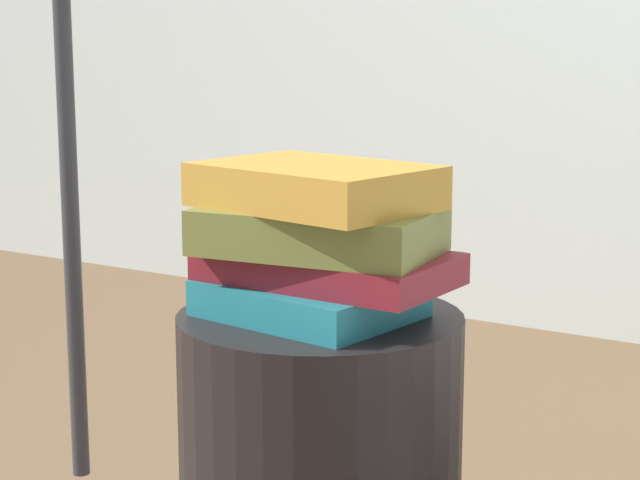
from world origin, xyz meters
The scene contains 4 objects.
book_teal centered at (-0.01, -0.01, 0.56)m, with size 0.23×0.19×0.04m, color #1E727F.
book_maroon centered at (0.01, 0.00, 0.60)m, with size 0.30×0.17×0.04m, color maroon.
book_olive centered at (0.01, -0.01, 0.65)m, with size 0.28×0.17×0.05m, color olive.
book_ochre centered at (0.00, -0.01, 0.70)m, with size 0.26×0.19×0.05m, color #B7842D.
Camera 1 is at (0.69, -1.11, 0.88)m, focal length 62.00 mm.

